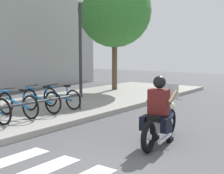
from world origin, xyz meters
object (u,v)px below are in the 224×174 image
(motorcycle, at_px, (161,121))
(tree_near_rack, at_px, (115,11))
(bike_rack, at_px, (3,108))
(street_lamp, at_px, (80,38))
(bicycle_6, at_px, (61,98))
(bicycle_5, at_px, (41,100))
(rider, at_px, (160,105))
(bicycle_4, at_px, (17,104))

(motorcycle, bearing_deg, tree_near_rack, 42.75)
(bike_rack, bearing_deg, street_lamp, 19.85)
(bicycle_6, xyz_separation_m, bike_rack, (-2.45, -0.55, 0.08))
(motorcycle, height_order, bicycle_5, motorcycle)
(motorcycle, xyz_separation_m, street_lamp, (3.11, 5.07, 2.01))
(rider, distance_m, bike_rack, 3.70)
(bicycle_5, height_order, tree_near_rack, tree_near_rack)
(bicycle_6, relative_size, tree_near_rack, 0.29)
(street_lamp, relative_size, tree_near_rack, 0.73)
(bicycle_6, bearing_deg, rider, -105.00)
(motorcycle, bearing_deg, bicycle_4, 99.26)
(rider, height_order, bicycle_6, rider)
(bike_rack, bearing_deg, bicycle_5, 18.70)
(rider, bearing_deg, bicycle_4, 98.14)
(motorcycle, distance_m, rider, 0.37)
(bicycle_6, distance_m, tree_near_rack, 6.12)
(rider, distance_m, bicycle_6, 4.13)
(bicycle_5, distance_m, street_lamp, 3.70)
(rider, distance_m, street_lamp, 6.22)
(rider, height_order, bike_rack, rider)
(bicycle_4, relative_size, street_lamp, 0.42)
(street_lamp, bearing_deg, tree_near_rack, 8.12)
(bicycle_5, xyz_separation_m, tree_near_rack, (5.75, 1.50, 3.29))
(rider, xyz_separation_m, bicycle_4, (-0.57, 3.98, -0.31))
(bicycle_4, bearing_deg, rider, -81.86)
(bicycle_4, distance_m, bicycle_6, 1.64)
(bicycle_5, xyz_separation_m, street_lamp, (2.94, 1.10, 1.95))
(bicycle_6, bearing_deg, tree_near_rack, 16.90)
(motorcycle, height_order, rider, rider)
(rider, relative_size, bicycle_5, 0.88)
(street_lamp, bearing_deg, bicycle_4, -163.72)
(motorcycle, xyz_separation_m, rider, (-0.08, -0.01, 0.36))
(bike_rack, relative_size, street_lamp, 1.37)
(bike_rack, bearing_deg, bicycle_6, 12.73)
(bicycle_4, bearing_deg, bike_rack, -145.88)
(bike_rack, bearing_deg, motorcycle, -66.79)
(bicycle_4, height_order, tree_near_rack, tree_near_rack)
(bicycle_6, distance_m, street_lamp, 3.10)
(rider, bearing_deg, street_lamp, 57.87)
(tree_near_rack, bearing_deg, bike_rack, -164.47)
(rider, xyz_separation_m, tree_near_rack, (5.99, 5.48, 2.99))
(bicycle_6, xyz_separation_m, street_lamp, (2.12, 1.10, 1.97))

